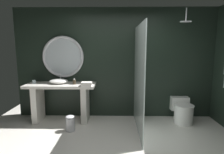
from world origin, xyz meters
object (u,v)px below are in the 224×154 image
Objects in this scene: vessel_sink at (59,81)px; tumbler_cup at (34,82)px; waste_bin at (70,123)px; folded_hand_towel at (87,84)px; soap_dispenser at (74,82)px; toilet at (182,111)px; rain_shower_head at (186,21)px; round_wall_mirror at (63,57)px.

tumbler_cup is (-0.57, 0.01, -0.01)m from vessel_sink.
waste_bin is 0.88m from folded_hand_towel.
vessel_sink is at bearing 168.02° from soap_dispenser.
soap_dispenser is at bearing -179.70° from toilet.
rain_shower_head reaches higher than waste_bin.
tumbler_cup is 0.25× the size of waste_bin.
round_wall_mirror is 3.40× the size of rain_shower_head.
tumbler_cup is 0.13× the size of toilet.
rain_shower_head is at bearing -2.01° from tumbler_cup.
soap_dispenser is 2.55m from toilet.
round_wall_mirror is at bearing 173.75° from toilet.
vessel_sink is 0.39m from soap_dispenser.
round_wall_mirror is 3.04m from toilet.
round_wall_mirror reaches higher than vessel_sink.
vessel_sink is 0.57m from tumbler_cup.
toilet is (2.77, -0.30, -1.21)m from round_wall_mirror.
round_wall_mirror is at bearing 111.42° from waste_bin.
round_wall_mirror is at bearing 75.63° from vessel_sink.
toilet is (2.46, 0.01, -0.67)m from soap_dispenser.
round_wall_mirror is (0.63, 0.23, 0.55)m from tumbler_cup.
rain_shower_head is at bearing 11.18° from waste_bin.
toilet is (2.83, -0.07, -0.67)m from vessel_sink.
soap_dispenser is 0.20× the size of toilet.
folded_hand_towel is (0.68, -0.23, -0.01)m from vessel_sink.
vessel_sink is at bearing 178.64° from toilet.
vessel_sink is 1.03m from waste_bin.
soap_dispenser reaches higher than toilet.
round_wall_mirror is at bearing 142.77° from folded_hand_towel.
soap_dispenser is 2.73m from rain_shower_head.
folded_hand_towel is (0.30, -0.15, -0.02)m from soap_dispenser.
soap_dispenser reaches higher than waste_bin.
tumbler_cup reaches higher than toilet.
round_wall_mirror is 1.57m from waste_bin.
folded_hand_towel is (0.62, -0.47, -0.55)m from round_wall_mirror.
vessel_sink is 2.91m from toilet.
tumbler_cup is 0.95m from soap_dispenser.
tumbler_cup is 1.35m from waste_bin.
rain_shower_head is 1.98m from toilet.
round_wall_mirror reaches higher than toilet.
tumbler_cup is 0.08× the size of round_wall_mirror.
soap_dispenser is 0.91m from waste_bin.
folded_hand_towel is (1.25, -0.24, -0.00)m from tumbler_cup.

